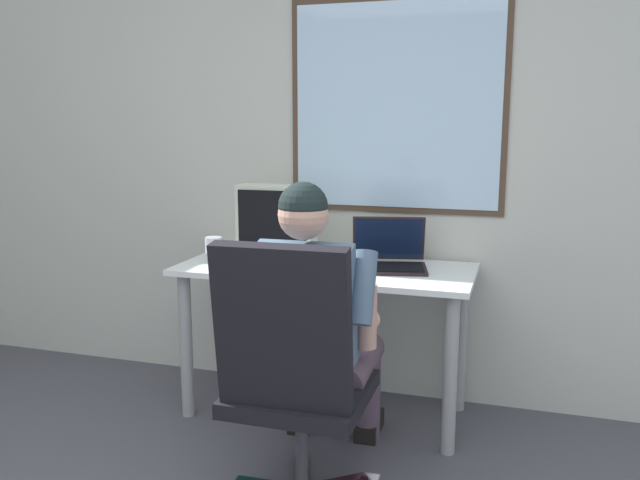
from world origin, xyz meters
The scene contains 7 objects.
wall_rear centered at (0.01, 2.41, 1.27)m, with size 5.70×0.08×2.52m.
desk centered at (0.00, 2.05, 0.62)m, with size 1.42×0.61×0.76m.
office_chair centered at (0.13, 1.20, 0.57)m, with size 0.53×0.57×1.05m.
person_seated centered at (0.12, 1.49, 0.64)m, with size 0.54×0.83×1.23m.
crt_monitor centered at (-0.27, 2.10, 0.97)m, with size 0.39×0.19×0.38m.
laptop centered at (0.30, 2.13, 0.82)m, with size 0.41×0.39×0.24m.
wine_glass centered at (-0.53, 1.91, 0.85)m, with size 0.08×0.08×0.14m.
Camera 1 is at (0.90, -0.94, 1.46)m, focal length 36.91 mm.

